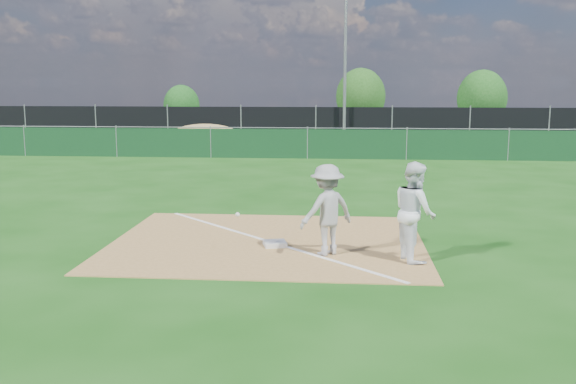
% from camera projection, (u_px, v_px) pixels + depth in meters
% --- Properties ---
extents(ground, '(90.00, 90.00, 0.00)m').
position_uv_depth(ground, '(299.00, 176.00, 21.32)').
color(ground, '#13470F').
rests_on(ground, ground).
extents(infield_dirt, '(6.00, 5.00, 0.02)m').
position_uv_depth(infield_dirt, '(268.00, 242.00, 12.48)').
color(infield_dirt, olive).
rests_on(infield_dirt, ground).
extents(foul_line, '(5.01, 5.01, 0.01)m').
position_uv_depth(foul_line, '(268.00, 241.00, 12.48)').
color(foul_line, white).
rests_on(foul_line, infield_dirt).
extents(green_fence, '(44.00, 0.05, 1.20)m').
position_uv_depth(green_fence, '(307.00, 144.00, 26.13)').
color(green_fence, '#0E3318').
rests_on(green_fence, ground).
extents(dirt_mound, '(3.38, 2.60, 1.17)m').
position_uv_depth(dirt_mound, '(205.00, 136.00, 29.99)').
color(dirt_mound, '#A3884E').
rests_on(dirt_mound, ground).
extents(black_fence, '(46.00, 0.04, 1.80)m').
position_uv_depth(black_fence, '(316.00, 124.00, 33.94)').
color(black_fence, black).
rests_on(black_fence, ground).
extents(parking_lot, '(46.00, 9.00, 0.01)m').
position_uv_depth(parking_lot, '(319.00, 134.00, 39.00)').
color(parking_lot, black).
rests_on(parking_lot, ground).
extents(light_pole, '(0.16, 0.16, 8.00)m').
position_uv_depth(light_pole, '(345.00, 64.00, 33.00)').
color(light_pole, slate).
rests_on(light_pole, ground).
extents(first_base, '(0.50, 0.50, 0.09)m').
position_uv_depth(first_base, '(275.00, 244.00, 12.13)').
color(first_base, silver).
rests_on(first_base, infield_dirt).
extents(play_at_first, '(2.26, 1.10, 1.63)m').
position_uv_depth(play_at_first, '(327.00, 210.00, 11.41)').
color(play_at_first, '#ACACAE').
rests_on(play_at_first, infield_dirt).
extents(runner, '(0.85, 0.99, 1.74)m').
position_uv_depth(runner, '(415.00, 212.00, 11.07)').
color(runner, white).
rests_on(runner, ground).
extents(car_left, '(4.07, 1.78, 1.37)m').
position_uv_depth(car_left, '(218.00, 123.00, 38.40)').
color(car_left, '#A5A8AC').
rests_on(car_left, parking_lot).
extents(car_mid, '(4.64, 2.52, 1.45)m').
position_uv_depth(car_mid, '(289.00, 123.00, 37.77)').
color(car_mid, black).
rests_on(car_mid, parking_lot).
extents(car_right, '(4.24, 2.22, 1.17)m').
position_uv_depth(car_right, '(422.00, 125.00, 37.90)').
color(car_right, black).
rests_on(car_right, parking_lot).
extents(tree_left, '(2.47, 2.47, 2.93)m').
position_uv_depth(tree_left, '(182.00, 106.00, 44.20)').
color(tree_left, '#382316').
rests_on(tree_left, ground).
extents(tree_mid, '(3.45, 3.45, 4.09)m').
position_uv_depth(tree_mid, '(361.00, 97.00, 44.95)').
color(tree_mid, '#382316').
rests_on(tree_mid, ground).
extents(tree_right, '(3.33, 3.33, 3.95)m').
position_uv_depth(tree_right, '(482.00, 98.00, 43.55)').
color(tree_right, '#382316').
rests_on(tree_right, ground).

